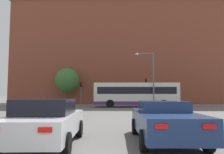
% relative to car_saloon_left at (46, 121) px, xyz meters
% --- Properties ---
extents(stop_line_strip, '(7.76, 0.30, 0.01)m').
position_rel_car_saloon_left_xyz_m(stop_line_strip, '(2.01, 15.09, -0.76)').
color(stop_line_strip, silver).
rests_on(stop_line_strip, ground_plane).
extents(far_pavement, '(68.63, 2.50, 0.01)m').
position_rel_car_saloon_left_xyz_m(far_pavement, '(2.01, 28.04, -0.76)').
color(far_pavement, gray).
rests_on(far_pavement, ground_plane).
extents(brick_civic_building, '(43.21, 11.11, 26.95)m').
position_rel_car_saloon_left_xyz_m(brick_civic_building, '(5.09, 35.68, 9.58)').
color(brick_civic_building, brown).
rests_on(brick_civic_building, ground_plane).
extents(car_saloon_left, '(2.16, 4.39, 1.48)m').
position_rel_car_saloon_left_xyz_m(car_saloon_left, '(0.00, 0.00, 0.00)').
color(car_saloon_left, silver).
rests_on(car_saloon_left, ground_plane).
extents(car_roadster_right, '(2.05, 4.66, 1.40)m').
position_rel_car_saloon_left_xyz_m(car_roadster_right, '(4.00, 0.58, -0.04)').
color(car_roadster_right, navy).
rests_on(car_roadster_right, ground_plane).
extents(bus_crossing_lead, '(11.02, 2.76, 3.18)m').
position_rel_car_saloon_left_xyz_m(bus_crossing_lead, '(5.14, 21.89, 0.95)').
color(bus_crossing_lead, silver).
rests_on(bus_crossing_lead, ground_plane).
extents(traffic_light_far_left, '(0.26, 0.31, 3.67)m').
position_rel_car_saloon_left_xyz_m(traffic_light_far_left, '(-2.95, 27.04, 1.73)').
color(traffic_light_far_left, slate).
rests_on(traffic_light_far_left, ground_plane).
extents(traffic_light_far_right, '(0.26, 0.31, 4.18)m').
position_rel_car_saloon_left_xyz_m(traffic_light_far_right, '(7.25, 27.04, 2.05)').
color(traffic_light_far_right, slate).
rests_on(traffic_light_far_right, ground_plane).
extents(street_lamp_junction, '(2.40, 0.36, 6.93)m').
position_rel_car_saloon_left_xyz_m(street_lamp_junction, '(6.71, 19.85, 3.52)').
color(street_lamp_junction, slate).
rests_on(street_lamp_junction, ground_plane).
extents(pedestrian_waiting, '(0.29, 0.43, 1.79)m').
position_rel_car_saloon_left_xyz_m(pedestrian_waiting, '(3.60, 28.45, 0.29)').
color(pedestrian_waiting, '#333851').
rests_on(pedestrian_waiting, ground_plane).
extents(tree_by_building, '(3.87, 3.87, 6.03)m').
position_rel_car_saloon_left_xyz_m(tree_by_building, '(-5.42, 28.36, 3.22)').
color(tree_by_building, '#4C3823').
rests_on(tree_by_building, ground_plane).
extents(tree_kerbside, '(5.21, 5.21, 7.67)m').
position_rel_car_saloon_left_xyz_m(tree_kerbside, '(-8.48, 33.02, 4.17)').
color(tree_kerbside, '#4C3823').
rests_on(tree_kerbside, ground_plane).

